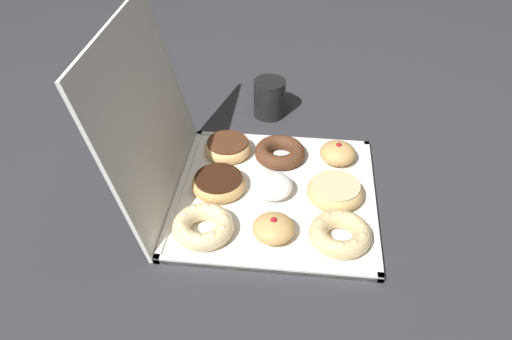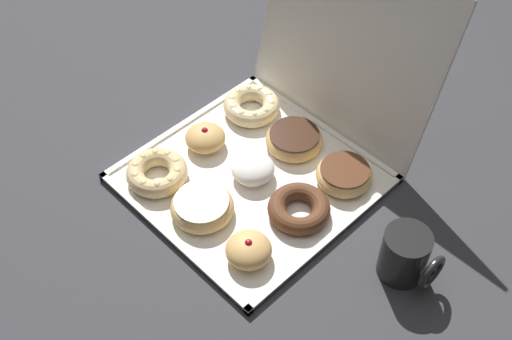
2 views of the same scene
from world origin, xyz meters
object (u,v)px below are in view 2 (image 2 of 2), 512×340
Objects in this scene: jelly_filled_donut_2 at (249,250)px; cruller_donut_6 at (252,105)px; donut_box at (251,179)px; jelly_filled_donut_3 at (205,138)px; powdered_filled_donut_4 at (252,168)px; cruller_donut_0 at (157,172)px; glazed_ring_donut_1 at (201,205)px; chocolate_frosted_donut_7 at (295,140)px; chocolate_frosted_donut_8 at (344,174)px; coffee_mug at (406,255)px; chocolate_cake_ring_donut_5 at (298,210)px.

cruller_donut_6 is (-0.26, 0.26, -0.00)m from jelly_filled_donut_2.
donut_box is 5.18× the size of jelly_filled_donut_3.
jelly_filled_donut_2 is 0.19m from powdered_filled_donut_4.
donut_box is at bearing 46.92° from cruller_donut_0.
jelly_filled_donut_3 reaches higher than donut_box.
glazed_ring_donut_1 is at bearing -44.23° from jelly_filled_donut_3.
glazed_ring_donut_1 is 0.25m from chocolate_frosted_donut_7.
jelly_filled_donut_3 is 0.29m from chocolate_frosted_donut_8.
cruller_donut_0 is 0.26m from cruller_donut_6.
coffee_mug is at bearing 5.98° from jelly_filled_donut_3.
chocolate_frosted_donut_8 is 1.08× the size of coffee_mug.
cruller_donut_0 is 1.47× the size of jelly_filled_donut_3.
cruller_donut_0 reaches higher than donut_box.
chocolate_frosted_donut_8 reaches higher than chocolate_cake_ring_donut_5.
donut_box is 4.11× the size of coffee_mug.
cruller_donut_0 is 0.99× the size of cruller_donut_6.
glazed_ring_donut_1 is at bearing 176.95° from jelly_filled_donut_2.
powdered_filled_donut_4 is (-0.00, 0.01, 0.03)m from donut_box.
coffee_mug is at bearing 6.28° from powdered_filled_donut_4.
chocolate_frosted_donut_7 is (0.13, -0.01, -0.00)m from cruller_donut_6.
donut_box is at bearing -90.94° from chocolate_frosted_donut_7.
jelly_filled_donut_2 reaches higher than chocolate_cake_ring_donut_5.
jelly_filled_donut_3 is 0.46m from coffee_mug.
jelly_filled_donut_2 is 0.68× the size of cruller_donut_6.
donut_box is 0.12m from chocolate_frosted_donut_7.
chocolate_frosted_donut_7 is (0.13, 0.13, -0.00)m from jelly_filled_donut_3.
jelly_filled_donut_3 is (-0.13, -0.01, 0.03)m from donut_box.
coffee_mug is at bearing 7.19° from donut_box.
chocolate_frosted_donut_8 is (0.13, 0.00, -0.00)m from chocolate_frosted_donut_7.
chocolate_cake_ring_donut_5 is at bearing 27.26° from cruller_donut_0.
jelly_filled_donut_2 reaches higher than powdered_filled_donut_4.
jelly_filled_donut_3 is at bearing 135.77° from glazed_ring_donut_1.
jelly_filled_donut_3 is 0.74× the size of chocolate_frosted_donut_8.
chocolate_frosted_donut_7 is 1.13× the size of coffee_mug.
coffee_mug is (0.34, 0.04, 0.02)m from powdered_filled_donut_4.
coffee_mug is (0.46, 0.17, 0.02)m from cruller_donut_0.
jelly_filled_donut_2 is 0.28m from chocolate_frosted_donut_7.
cruller_donut_6 reaches higher than chocolate_frosted_donut_8.
glazed_ring_donut_1 is 0.29m from cruller_donut_6.
coffee_mug is (0.47, -0.09, 0.02)m from cruller_donut_6.
powdered_filled_donut_4 is at bearing 89.00° from glazed_ring_donut_1.
glazed_ring_donut_1 is 1.02× the size of chocolate_frosted_donut_7.
powdered_filled_donut_4 is (-0.13, 0.14, -0.00)m from jelly_filled_donut_2.
glazed_ring_donut_1 reaches higher than chocolate_frosted_donut_8.
glazed_ring_donut_1 is at bearing -91.00° from powdered_filled_donut_4.
jelly_filled_donut_3 reaches higher than glazed_ring_donut_1.
jelly_filled_donut_2 is at bearing -46.20° from powdered_filled_donut_4.
powdered_filled_donut_4 is at bearing -91.58° from chocolate_frosted_donut_7.
coffee_mug is (0.21, 0.05, 0.02)m from chocolate_cake_ring_donut_5.
chocolate_cake_ring_donut_5 is (-0.00, 0.13, -0.01)m from jelly_filled_donut_2.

